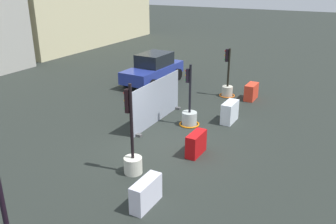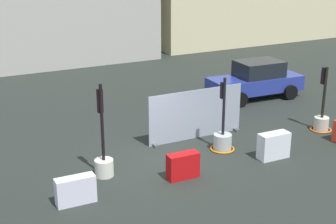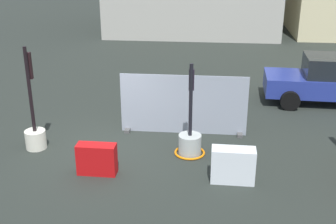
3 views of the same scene
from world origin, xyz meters
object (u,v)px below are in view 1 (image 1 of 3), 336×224
construction_barrier_3 (230,112)px  traffic_light_2 (189,116)px  car_blue_estate (153,69)px  traffic_light_1 (132,156)px  construction_barrier_4 (251,92)px  construction_barrier_1 (146,193)px  traffic_light_3 (227,87)px  construction_barrier_2 (196,144)px

construction_barrier_3 → traffic_light_2: bearing=129.1°
traffic_light_2 → car_blue_estate: size_ratio=0.59×
traffic_light_1 → construction_barrier_3: 5.80m
traffic_light_1 → construction_barrier_4: 9.17m
construction_barrier_3 → construction_barrier_1: bearing=179.6°
traffic_light_3 → construction_barrier_3: 3.62m
construction_barrier_3 → traffic_light_1: bearing=166.5°
construction_barrier_4 → traffic_light_1: bearing=171.5°
construction_barrier_4 → car_blue_estate: 6.03m
construction_barrier_2 → car_blue_estate: 9.34m
construction_barrier_2 → traffic_light_2: bearing=29.9°
construction_barrier_1 → construction_barrier_3: 6.96m
construction_barrier_4 → car_blue_estate: car_blue_estate is taller
car_blue_estate → construction_barrier_3: bearing=-121.5°
construction_barrier_1 → construction_barrier_4: construction_barrier_4 is taller
traffic_light_2 → construction_barrier_3: traffic_light_2 is taller
construction_barrier_3 → car_blue_estate: bearing=58.5°
traffic_light_2 → construction_barrier_1: traffic_light_2 is taller
construction_barrier_1 → construction_barrier_2: construction_barrier_2 is taller
traffic_light_1 → construction_barrier_1: size_ratio=2.66×
construction_barrier_1 → construction_barrier_4: size_ratio=1.08×
construction_barrier_2 → traffic_light_1: bearing=148.9°
traffic_light_1 → car_blue_estate: size_ratio=0.67×
construction_barrier_2 → car_blue_estate: size_ratio=0.22×
car_blue_estate → traffic_light_3: bearing=-93.8°
traffic_light_1 → construction_barrier_2: 2.51m
construction_barrier_2 → construction_barrier_3: (3.49, -0.06, 0.04)m
traffic_light_3 → construction_barrier_2: bearing=-169.9°
traffic_light_2 → traffic_light_3: 4.53m
traffic_light_1 → construction_barrier_3: size_ratio=2.75×
construction_barrier_1 → construction_barrier_3: (6.96, -0.04, 0.05)m
traffic_light_1 → construction_barrier_3: bearing=-13.5°
construction_barrier_4 → construction_barrier_3: bearing=-179.9°
traffic_light_1 → traffic_light_3: traffic_light_1 is taller
traffic_light_1 → construction_barrier_2: traffic_light_1 is taller
traffic_light_1 → traffic_light_2: bearing=0.8°
construction_barrier_1 → traffic_light_3: bearing=6.9°
traffic_light_1 → traffic_light_3: (9.01, -0.06, -0.11)m
construction_barrier_1 → construction_barrier_3: construction_barrier_3 is taller
traffic_light_2 → construction_barrier_1: bearing=-166.7°
traffic_light_3 → construction_barrier_1: 10.41m
construction_barrier_3 → construction_barrier_4: bearing=0.1°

